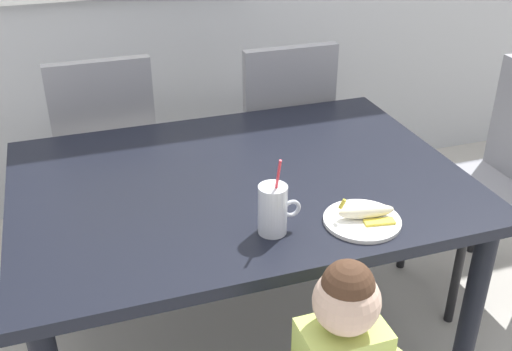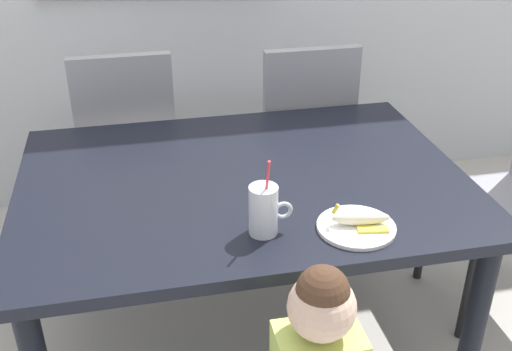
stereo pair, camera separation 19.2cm
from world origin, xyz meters
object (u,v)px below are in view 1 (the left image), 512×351
object	(u,v)px
dining_chair_right	(280,128)
dining_chair_far	(499,172)
dining_chair_left	(105,145)
peeled_banana	(367,212)
milk_cup	(273,212)
dining_table	(240,199)
snack_plate	(362,221)

from	to	relation	value
dining_chair_right	dining_chair_far	world-z (taller)	same
dining_chair_left	peeled_banana	xyz separation A→B (m)	(0.66, -1.17, 0.21)
dining_chair_far	peeled_banana	distance (m)	0.94
milk_cup	peeled_banana	bearing A→B (deg)	-6.93
milk_cup	dining_chair_left	bearing A→B (deg)	108.27
milk_cup	peeled_banana	world-z (taller)	milk_cup
dining_table	milk_cup	world-z (taller)	milk_cup
snack_plate	peeled_banana	xyz separation A→B (m)	(0.02, 0.00, 0.03)
dining_chair_left	snack_plate	bearing A→B (deg)	118.72
dining_chair_left	snack_plate	xyz separation A→B (m)	(0.64, -1.17, 0.18)
dining_chair_left	snack_plate	distance (m)	1.35
dining_table	peeled_banana	bearing A→B (deg)	-53.46
dining_chair_right	snack_plate	size ratio (longest dim) A/B	4.17
dining_table	snack_plate	bearing A→B (deg)	-55.30
dining_table	snack_plate	xyz separation A→B (m)	(0.26, -0.38, 0.09)
dining_chair_far	dining_chair_right	bearing A→B (deg)	-135.26
peeled_banana	dining_table	bearing A→B (deg)	126.54
milk_cup	dining_table	bearing A→B (deg)	89.10
dining_chair_far	peeled_banana	xyz separation A→B (m)	(-0.83, -0.40, 0.21)
dining_chair_far	peeled_banana	world-z (taller)	dining_chair_far
dining_table	dining_chair_far	bearing A→B (deg)	1.25
dining_chair_right	snack_plate	xyz separation A→B (m)	(-0.15, -1.10, 0.18)
dining_chair_left	dining_chair_far	world-z (taller)	same
dining_chair_right	dining_chair_far	bearing A→B (deg)	134.74
dining_chair_right	milk_cup	world-z (taller)	milk_cup
dining_table	peeled_banana	distance (m)	0.48
dining_chair_far	snack_plate	size ratio (longest dim) A/B	4.17
milk_cup	dining_chair_far	bearing A→B (deg)	18.19
dining_chair_left	milk_cup	distance (m)	1.22
dining_chair_right	snack_plate	distance (m)	1.12
dining_chair_far	snack_plate	bearing A→B (deg)	-64.45
dining_table	dining_chair_far	size ratio (longest dim) A/B	1.56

